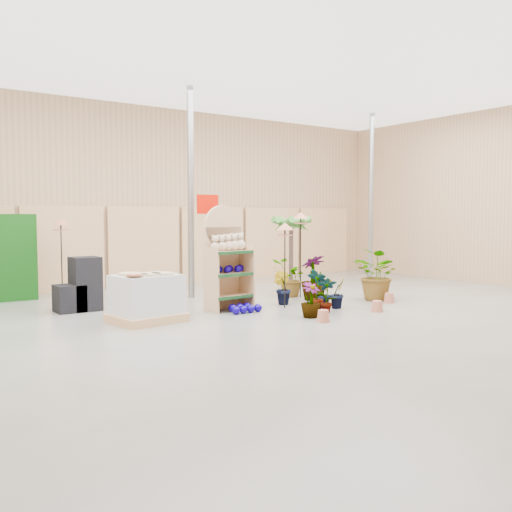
{
  "coord_description": "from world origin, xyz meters",
  "views": [
    {
      "loc": [
        -5.91,
        -7.31,
        1.75
      ],
      "look_at": [
        0.3,
        1.5,
        1.0
      ],
      "focal_mm": 40.0,
      "sensor_mm": 36.0,
      "label": 1
    }
  ],
  "objects": [
    {
      "name": "room",
      "position": [
        0.0,
        0.91,
        2.21
      ],
      "size": [
        15.2,
        12.1,
        4.7
      ],
      "color": "#62625C",
      "rests_on": "ground"
    },
    {
      "name": "display_shelf",
      "position": [
        -0.25,
        1.72,
        0.9
      ],
      "size": [
        0.85,
        0.57,
        1.96
      ],
      "rotation": [
        0.0,
        0.0,
        0.06
      ],
      "color": "tan",
      "rests_on": "ground"
    },
    {
      "name": "teddy_bears",
      "position": [
        -0.22,
        1.63,
        1.24
      ],
      "size": [
        0.73,
        0.2,
        0.32
      ],
      "color": "#C1A88C",
      "rests_on": "display_shelf"
    },
    {
      "name": "gazing_balls_shelf",
      "position": [
        -0.25,
        1.61,
        0.77
      ],
      "size": [
        0.72,
        0.25,
        0.14
      ],
      "color": "#0B0076",
      "rests_on": "display_shelf"
    },
    {
      "name": "gazing_balls_floor",
      "position": [
        -0.16,
        1.22,
        0.07
      ],
      "size": [
        0.63,
        0.39,
        0.15
      ],
      "color": "#0B0076",
      "rests_on": "ground"
    },
    {
      "name": "pallet_stack",
      "position": [
        -2.0,
        1.4,
        0.39
      ],
      "size": [
        1.22,
        1.06,
        0.82
      ],
      "rotation": [
        0.0,
        0.0,
        0.13
      ],
      "color": "tan",
      "rests_on": "ground"
    },
    {
      "name": "charcoal_planters",
      "position": [
        -2.54,
        3.12,
        0.42
      ],
      "size": [
        0.8,
        0.5,
        1.0
      ],
      "color": "black",
      "rests_on": "ground"
    },
    {
      "name": "offer_sign",
      "position": [
        0.1,
        2.98,
        1.57
      ],
      "size": [
        0.5,
        0.08,
        2.2
      ],
      "color": "gray",
      "rests_on": "ground"
    },
    {
      "name": "bird_table_front",
      "position": [
        0.75,
        1.19,
        1.51
      ],
      "size": [
        0.34,
        0.34,
        1.63
      ],
      "color": "black",
      "rests_on": "ground"
    },
    {
      "name": "bird_table_right",
      "position": [
        1.96,
        2.19,
        1.71
      ],
      "size": [
        0.34,
        0.34,
        1.84
      ],
      "color": "black",
      "rests_on": "ground"
    },
    {
      "name": "bird_table_back",
      "position": [
        -2.49,
        4.43,
        1.59
      ],
      "size": [
        0.34,
        0.34,
        1.71
      ],
      "color": "black",
      "rests_on": "ground"
    },
    {
      "name": "palm",
      "position": [
        2.26,
        2.88,
        1.59
      ],
      "size": [
        0.7,
        0.7,
        1.86
      ],
      "color": "#46332B",
      "rests_on": "ground"
    },
    {
      "name": "potted_plant_0",
      "position": [
        0.99,
        0.53,
        0.4
      ],
      "size": [
        0.38,
        0.48,
        0.8
      ],
      "primitive_type": "imported",
      "rotation": [
        0.0,
        0.0,
        1.81
      ],
      "color": "#377527",
      "rests_on": "ground"
    },
    {
      "name": "potted_plant_1",
      "position": [
        1.39,
        0.75,
        0.28
      ],
      "size": [
        0.31,
        0.25,
        0.57
      ],
      "primitive_type": "imported",
      "rotation": [
        0.0,
        0.0,
        6.28
      ],
      "color": "#377527",
      "rests_on": "ground"
    },
    {
      "name": "potted_plant_3",
      "position": [
        1.9,
        1.67,
        0.47
      ],
      "size": [
        0.56,
        0.56,
        0.95
      ],
      "primitive_type": "imported",
      "rotation": [
        0.0,
        0.0,
        3.2
      ],
      "color": "#377527",
      "rests_on": "ground"
    },
    {
      "name": "potted_plant_5",
      "position": [
        0.99,
        1.59,
        0.33
      ],
      "size": [
        0.37,
        0.42,
        0.67
      ],
      "primitive_type": "imported",
      "rotation": [
        0.0,
        0.0,
        1.8
      ],
      "color": "#377527",
      "rests_on": "ground"
    },
    {
      "name": "potted_plant_6",
      "position": [
        1.8,
        2.36,
        0.41
      ],
      "size": [
        0.83,
        0.75,
        0.82
      ],
      "primitive_type": "imported",
      "rotation": [
        0.0,
        0.0,
        2.97
      ],
      "color": "#377527",
      "rests_on": "ground"
    },
    {
      "name": "potted_plant_7",
      "position": [
        0.5,
        0.14,
        0.31
      ],
      "size": [
        0.36,
        0.36,
        0.61
      ],
      "primitive_type": "imported",
      "rotation": [
        0.0,
        0.0,
        0.04
      ],
      "color": "#377527",
      "rests_on": "ground"
    },
    {
      "name": "potted_plant_8",
      "position": [
        1.03,
        0.31,
        0.33
      ],
      "size": [
        0.42,
        0.38,
        0.66
      ],
      "primitive_type": "imported",
      "rotation": [
        0.0,
        0.0,
        2.58
      ],
      "color": "#377527",
      "rests_on": "ground"
    },
    {
      "name": "potted_plant_9",
      "position": [
        1.58,
        0.6,
        0.29
      ],
      "size": [
        0.36,
        0.31,
        0.59
      ],
      "primitive_type": "imported",
      "rotation": [
        0.0,
        0.0,
        0.15
      ],
      "color": "#377527",
      "rests_on": "ground"
    },
    {
      "name": "potted_plant_10",
      "position": [
        2.97,
        0.87,
        0.54
      ],
      "size": [
        0.85,
        0.98,
        1.08
      ],
      "primitive_type": "imported",
      "rotation": [
        0.0,
        0.0,
        4.71
      ],
      "color": "#377527",
      "rests_on": "ground"
    },
    {
      "name": "potted_plant_11",
      "position": [
        0.55,
        2.92,
        0.32
      ],
      "size": [
        0.49,
        0.49,
        0.64
      ],
      "primitive_type": "imported",
      "rotation": [
        0.0,
        0.0,
        1.05
      ],
      "color": "#377527",
      "rests_on": "ground"
    }
  ]
}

